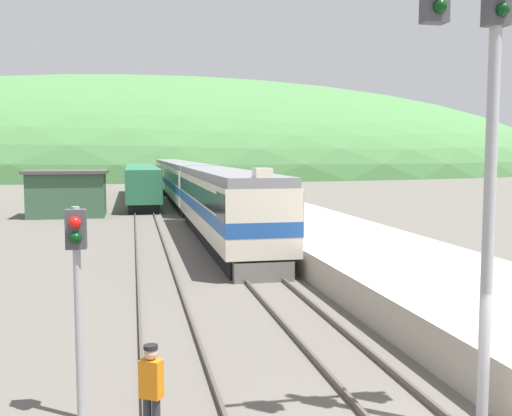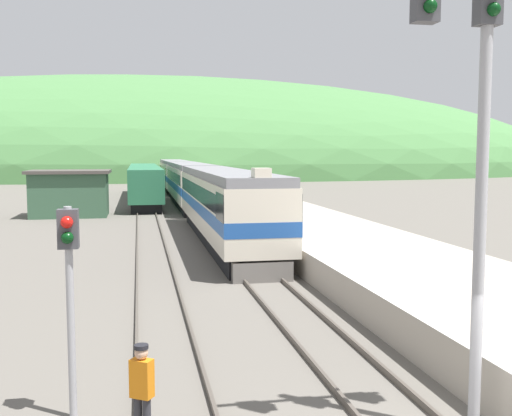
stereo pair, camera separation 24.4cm
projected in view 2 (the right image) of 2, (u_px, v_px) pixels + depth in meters
track_main at (174, 190)px, 77.20m from camera, size 1.52×180.00×0.16m
track_siding at (143, 190)px, 76.44m from camera, size 1.52×180.00×0.16m
platform at (236, 197)px, 58.55m from camera, size 6.44×140.00×1.12m
distant_hills at (158, 174)px, 140.45m from camera, size 206.34×92.85×44.26m
station_shed at (70, 193)px, 45.96m from camera, size 6.10×4.62×3.55m
express_train_lead_car at (224, 203)px, 32.49m from camera, size 3.01×21.49×4.30m
carriage_second at (189, 183)px, 54.49m from camera, size 3.00×21.31×3.94m
carriage_third at (175, 174)px, 76.18m from camera, size 3.00×21.31×3.94m
siding_train at (144, 183)px, 61.28m from camera, size 2.90×29.83×3.53m
signal_mast_main at (486, 72)px, 9.81m from camera, size 3.30×0.42×8.96m
signal_post_siding at (69, 268)px, 10.77m from camera, size 0.36×0.42×3.92m
track_worker at (142, 388)px, 9.90m from camera, size 0.42×0.38×1.73m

